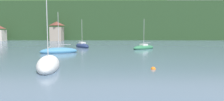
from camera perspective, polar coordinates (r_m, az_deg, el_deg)
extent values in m
cube|color=#264223|center=(126.26, 0.54, 7.57)|extent=(352.00, 66.22, 17.85)
ellipsoid|color=#38562D|center=(148.15, -14.92, 6.04)|extent=(246.40, 46.35, 47.41)
cube|color=beige|center=(99.96, -28.61, 3.68)|extent=(3.69, 4.29, 4.64)
pyramid|color=brown|center=(99.95, -28.70, 5.70)|extent=(3.88, 4.50, 1.29)
cube|color=gray|center=(91.06, -15.02, 4.42)|extent=(4.83, 5.21, 5.82)
pyramid|color=brown|center=(91.10, -15.09, 7.24)|extent=(5.07, 5.47, 1.69)
ellipsoid|color=white|center=(24.31, -17.23, -3.78)|extent=(4.03, 8.18, 2.02)
cylinder|color=#B7B7BC|center=(24.11, -17.63, 10.22)|extent=(0.09, 0.09, 10.70)
cylinder|color=#ADADB2|center=(25.55, -17.04, 0.82)|extent=(0.72, 2.88, 0.08)
ellipsoid|color=navy|center=(53.99, -8.27, 1.24)|extent=(5.45, 7.00, 1.51)
cylinder|color=#B7B7BC|center=(53.85, -8.33, 5.12)|extent=(0.08, 0.08, 6.47)
cylinder|color=#ADADB2|center=(55.32, -8.89, 2.57)|extent=(1.64, 2.63, 0.07)
cube|color=silver|center=(53.94, -8.28, 2.00)|extent=(2.10, 2.35, 0.59)
ellipsoid|color=teal|center=(41.16, -14.51, -0.19)|extent=(7.44, 4.85, 1.46)
cylinder|color=#B7B7BC|center=(40.97, -14.64, 5.32)|extent=(0.08, 0.08, 7.11)
cylinder|color=#ADADB2|center=(41.20, -12.96, 1.60)|extent=(2.16, 0.93, 0.08)
ellipsoid|color=#2D754C|center=(49.12, 8.77, 0.76)|extent=(6.32, 5.64, 1.30)
cylinder|color=#B7B7BC|center=(48.96, 8.83, 4.90)|extent=(0.08, 0.08, 6.37)
cylinder|color=#ADADB2|center=(49.89, 9.71, 2.11)|extent=(1.87, 1.51, 0.07)
cube|color=silver|center=(49.07, 8.78, 1.49)|extent=(2.03, 1.99, 0.53)
sphere|color=orange|center=(23.43, 11.36, -5.12)|extent=(0.56, 0.56, 0.56)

